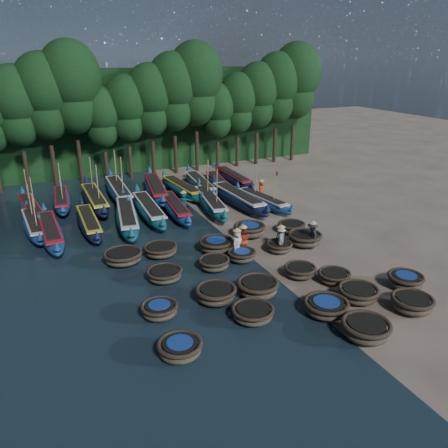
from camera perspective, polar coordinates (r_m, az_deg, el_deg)
name	(u,v)px	position (r m, az deg, el deg)	size (l,w,h in m)	color
ground	(246,253)	(26.62, 2.90, -3.81)	(120.00, 120.00, 0.00)	gray
foliage_wall	(141,120)	(46.61, -10.80, 13.22)	(40.00, 3.00, 10.00)	black
coracle_3	(366,329)	(19.90, 18.04, -12.89)	(2.31, 2.31, 0.79)	brown
coracle_4	(412,303)	(22.53, 23.35, -9.45)	(1.99, 1.99, 0.76)	brown
coracle_5	(180,348)	(18.12, -5.77, -15.80)	(2.21, 2.21, 0.68)	brown
coracle_6	(253,313)	(20.19, 3.78, -11.50)	(2.00, 2.00, 0.65)	brown
coracle_7	(326,307)	(21.04, 13.19, -10.47)	(2.12, 2.12, 0.71)	brown
coracle_8	(358,293)	(22.53, 17.12, -8.62)	(2.17, 2.17, 0.72)	brown
coracle_9	(405,280)	(24.51, 22.61, -6.78)	(2.24, 2.24, 0.74)	brown
coracle_10	(160,309)	(20.56, -8.41, -10.98)	(2.06, 2.06, 0.66)	brown
coracle_11	(216,294)	(21.43, -1.05, -9.08)	(2.16, 2.16, 0.79)	brown
coracle_12	(258,287)	(22.00, 4.43, -8.23)	(2.56, 2.56, 0.82)	brown
coracle_13	(300,271)	(24.07, 9.90, -6.02)	(2.08, 2.08, 0.64)	brown
coracle_14	(334,276)	(23.87, 14.20, -6.64)	(2.02, 2.02, 0.63)	brown
coracle_15	(165,274)	(23.58, -7.76, -6.50)	(2.32, 2.32, 0.64)	brown
coracle_16	(214,263)	(24.49, -1.30, -5.13)	(2.12, 2.12, 0.68)	brown
coracle_17	(242,255)	(25.47, 2.35, -4.07)	(1.95, 1.95, 0.65)	brown
coracle_18	(279,247)	(26.80, 7.24, -2.93)	(1.64, 1.64, 0.63)	brown
coracle_19	(305,238)	(27.93, 10.53, -1.86)	(2.33, 2.33, 0.82)	brown
coracle_20	(123,257)	(25.83, -13.03, -4.16)	(2.49, 2.49, 0.74)	brown
coracle_21	(161,250)	(26.35, -8.27, -3.35)	(2.03, 2.03, 0.69)	brown
coracle_22	(216,245)	(26.57, -1.05, -2.71)	(2.46, 2.46, 0.82)	brown
coracle_23	(250,230)	(28.84, 3.36, -0.72)	(2.30, 2.30, 0.84)	brown
coracle_24	(291,227)	(29.81, 8.80, -0.38)	(2.15, 2.15, 0.70)	brown
long_boat_0	(34,225)	(32.16, -23.61, -0.15)	(1.82, 7.36, 3.13)	navy
long_boat_1	(50,231)	(30.49, -21.73, -0.91)	(1.63, 8.09, 1.42)	navy
long_boat_2	(89,223)	(31.27, -17.21, 0.17)	(1.43, 7.68, 1.35)	#0E1C35
long_boat_3	(127,217)	(31.43, -12.54, 0.90)	(2.90, 8.77, 1.56)	#115160
long_boat_4	(149,209)	(32.70, -9.79, 1.88)	(1.87, 8.62, 1.52)	#115160
long_boat_5	(175,207)	(33.00, -6.42, 2.17)	(2.03, 7.94, 1.40)	navy
long_boat_6	(211,202)	(33.81, -1.77, 2.85)	(2.85, 8.52, 3.66)	#115160
long_boat_7	(238,198)	(34.66, 1.82, 3.37)	(1.99, 9.10, 1.60)	#0E1C35
long_boat_8	(262,200)	(34.66, 5.04, 3.09)	(2.25, 7.24, 3.10)	navy
long_boat_9	(31,208)	(35.65, -23.89, 1.86)	(2.27, 7.70, 3.30)	#115160
long_boat_10	(62,200)	(36.93, -20.43, 2.98)	(1.86, 7.60, 3.24)	navy
long_boat_11	(95,199)	(35.95, -16.52, 3.11)	(1.54, 8.78, 3.73)	#0E1C35
long_boat_12	(119,191)	(37.60, -13.60, 4.22)	(1.91, 9.05, 3.85)	navy
long_boat_13	(156,189)	(37.55, -8.91, 4.55)	(2.98, 9.07, 1.61)	navy
long_boat_14	(182,188)	(37.66, -5.55, 4.65)	(2.15, 8.14, 1.44)	#115160
long_boat_15	(200,184)	(38.74, -3.17, 5.22)	(2.25, 8.35, 1.48)	navy
long_boat_16	(219,182)	(39.52, -0.72, 5.47)	(2.30, 7.21, 1.28)	#115160
long_boat_17	(233,178)	(40.72, 1.19, 6.03)	(1.60, 8.19, 1.44)	#0E1C35
fisherman_0	(237,242)	(25.76, 1.70, -2.41)	(1.02, 0.96, 1.95)	beige
fisherman_1	(281,236)	(26.96, 7.39, -1.57)	(0.63, 0.67, 1.74)	#1C6E75
fisherman_2	(243,239)	(26.14, 2.49, -2.02)	(1.09, 1.01, 2.00)	#B43918
fisherman_3	(312,235)	(27.36, 11.41, -1.41)	(0.92, 1.26, 1.96)	black
fisherman_4	(281,240)	(26.42, 7.46, -2.12)	(0.87, 0.97, 1.79)	beige
fisherman_5	(184,201)	(33.47, -5.30, 3.01)	(1.51, 1.08, 1.77)	#1C6E75
fisherman_6	(261,189)	(36.39, 4.88, 4.60)	(0.91, 0.90, 1.79)	#B43918
tree_2	(15,105)	(41.47, -25.58, 13.84)	(4.51, 4.51, 10.63)	black
tree_3	(44,96)	(41.47, -22.48, 15.24)	(4.92, 4.92, 11.60)	black
tree_4	(71,86)	(41.61, -19.35, 16.59)	(5.34, 5.34, 12.58)	black
tree_5	(101,117)	(42.18, -15.73, 13.32)	(3.68, 3.68, 8.68)	black
tree_6	(126,108)	(42.53, -12.68, 14.57)	(4.09, 4.09, 9.65)	black
tree_7	(150,99)	(43.01, -9.66, 15.75)	(4.51, 4.51, 10.63)	black
tree_8	(173,91)	(43.62, -6.68, 16.87)	(4.92, 4.92, 11.60)	black
tree_9	(195,83)	(44.35, -3.76, 17.91)	(5.34, 5.34, 12.58)	black
tree_10	(217,110)	(45.47, -0.89, 14.61)	(3.68, 3.68, 8.68)	black
tree_11	(238,103)	(46.37, 1.80, 15.58)	(4.09, 4.09, 9.65)	black
tree_12	(258,95)	(47.37, 4.41, 16.47)	(4.51, 4.51, 10.63)	black
tree_13	(277,87)	(48.48, 6.93, 17.30)	(4.92, 4.92, 11.60)	black
tree_14	(296,80)	(49.67, 9.35, 18.05)	(5.34, 5.34, 12.58)	black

